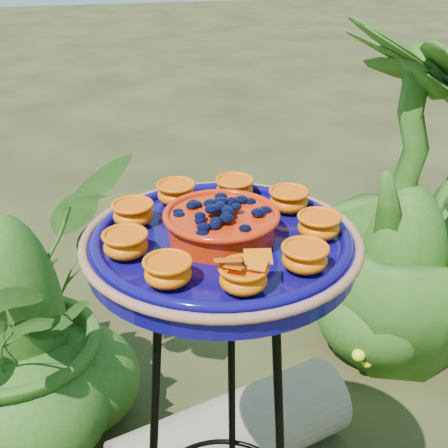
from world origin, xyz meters
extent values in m
torus|color=black|center=(-0.10, -0.08, 0.87)|extent=(0.32, 0.32, 0.02)
cylinder|color=black|center=(-0.05, 0.06, 0.43)|extent=(0.04, 0.08, 0.87)
cylinder|color=#0C0757|center=(-0.10, -0.08, 0.90)|extent=(0.57, 0.57, 0.04)
torus|color=#986944|center=(-0.10, -0.08, 0.92)|extent=(0.47, 0.47, 0.02)
torus|color=#0C0757|center=(-0.10, -0.08, 0.92)|extent=(0.43, 0.43, 0.02)
cylinder|color=red|center=(-0.10, -0.08, 0.94)|extent=(0.22, 0.22, 0.04)
torus|color=red|center=(-0.10, -0.08, 0.96)|extent=(0.19, 0.19, 0.01)
ellipsoid|color=black|center=(-0.10, -0.08, 0.97)|extent=(0.15, 0.15, 0.03)
ellipsoid|color=orange|center=(0.06, -0.11, 0.94)|extent=(0.07, 0.07, 0.03)
cylinder|color=#FA5905|center=(0.06, -0.11, 0.95)|extent=(0.06, 0.06, 0.01)
ellipsoid|color=orange|center=(0.04, 0.00, 0.94)|extent=(0.07, 0.07, 0.03)
cylinder|color=#FA5905|center=(0.04, 0.00, 0.95)|extent=(0.06, 0.06, 0.01)
ellipsoid|color=orange|center=(-0.04, 0.07, 0.94)|extent=(0.07, 0.07, 0.03)
cylinder|color=#FA5905|center=(-0.04, 0.07, 0.95)|extent=(0.06, 0.06, 0.01)
ellipsoid|color=orange|center=(-0.15, 0.07, 0.94)|extent=(0.07, 0.07, 0.03)
cylinder|color=#FA5905|center=(-0.15, 0.07, 0.95)|extent=(0.06, 0.06, 0.01)
ellipsoid|color=orange|center=(-0.24, 0.00, 0.94)|extent=(0.07, 0.07, 0.03)
cylinder|color=#FA5905|center=(-0.24, 0.00, 0.95)|extent=(0.06, 0.06, 0.01)
ellipsoid|color=orange|center=(-0.26, -0.10, 0.94)|extent=(0.07, 0.07, 0.03)
cylinder|color=#FA5905|center=(-0.26, -0.10, 0.95)|extent=(0.06, 0.06, 0.01)
ellipsoid|color=orange|center=(-0.20, -0.20, 0.94)|extent=(0.07, 0.07, 0.03)
cylinder|color=#FA5905|center=(-0.20, -0.20, 0.95)|extent=(0.06, 0.06, 0.01)
ellipsoid|color=orange|center=(-0.10, -0.24, 0.94)|extent=(0.07, 0.07, 0.03)
cylinder|color=#FA5905|center=(-0.10, -0.24, 0.95)|extent=(0.06, 0.06, 0.01)
ellipsoid|color=orange|center=(0.00, -0.20, 0.94)|extent=(0.07, 0.07, 0.03)
cylinder|color=#FA5905|center=(0.00, -0.20, 0.95)|extent=(0.06, 0.06, 0.01)
cylinder|color=black|center=(-0.10, -0.24, 0.96)|extent=(0.00, 0.03, 0.00)
cube|color=#FC6B05|center=(-0.12, -0.23, 0.97)|extent=(0.04, 0.03, 0.01)
cube|color=#FC6B05|center=(-0.08, -0.23, 0.97)|extent=(0.04, 0.03, 0.01)
cylinder|color=gray|center=(0.00, 0.27, 0.11)|extent=(0.70, 0.42, 0.22)
imported|color=#255416|center=(-0.56, 0.57, 0.40)|extent=(0.87, 0.91, 0.79)
imported|color=#255416|center=(0.69, 0.70, 0.57)|extent=(0.73, 0.73, 1.13)
camera|label=1|loc=(-0.28, -0.96, 1.40)|focal=50.00mm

